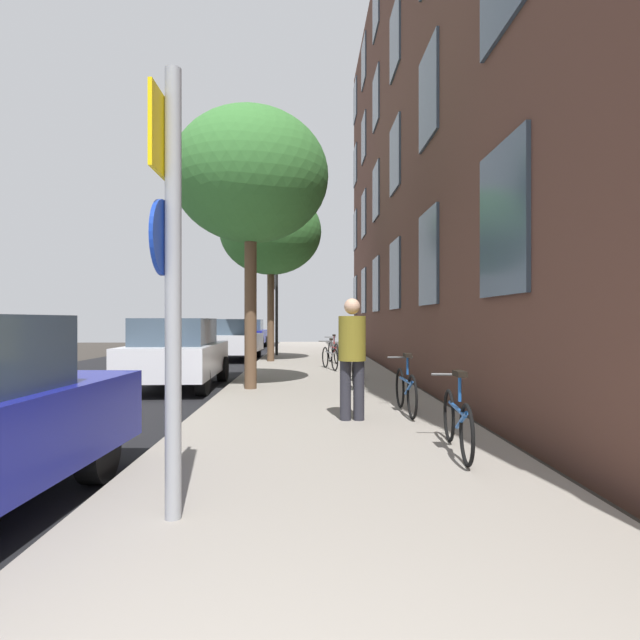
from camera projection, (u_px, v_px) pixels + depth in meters
ground_plane at (202, 372)px, 15.50m from camera, size 41.80×41.80×0.00m
road_asphalt at (133, 372)px, 15.44m from camera, size 7.00×38.00×0.01m
sidewalk at (317, 370)px, 15.59m from camera, size 4.20×38.00×0.12m
building_facade at (404, 120)px, 15.15m from camera, size 0.56×27.00×15.11m
sign_post at (170, 261)px, 3.76m from camera, size 0.16×0.60×3.33m
traffic_light at (274, 296)px, 21.31m from camera, size 0.43×0.24×3.62m
tree_near at (251, 177)px, 10.90m from camera, size 3.35×3.35×5.99m
tree_far at (271, 232)px, 18.22m from camera, size 3.63×3.63×6.19m
bicycle_0 at (457, 421)px, 5.61m from camera, size 0.42×1.67×0.92m
bicycle_1 at (406, 390)px, 8.01m from camera, size 0.42×1.66×0.95m
bicycle_2 at (357, 375)px, 10.40m from camera, size 0.42×1.60×0.89m
bicycle_3 at (357, 364)px, 12.80m from camera, size 0.44×1.67×0.95m
bicycle_4 at (330, 357)px, 15.19m from camera, size 0.54×1.63×0.93m
bicycle_5 at (333, 352)px, 17.59m from camera, size 0.43×1.68×0.98m
pedestrian_0 at (352, 351)px, 7.46m from camera, size 0.49×0.49×1.79m
car_1 at (177, 352)px, 11.78m from camera, size 1.94×4.02×1.62m
car_2 at (233, 339)px, 20.11m from camera, size 2.03×4.19×1.62m
car_3 at (249, 334)px, 28.44m from camera, size 1.85×3.93×1.62m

